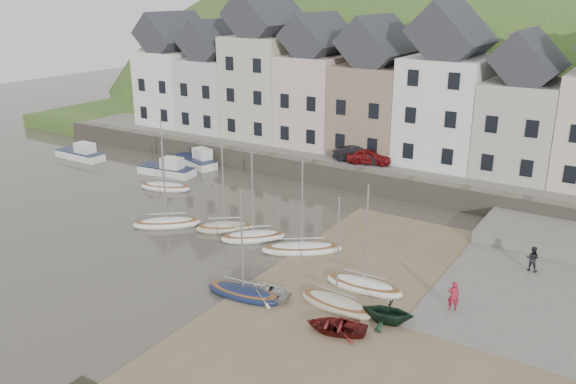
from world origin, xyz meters
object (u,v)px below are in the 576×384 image
Objects in this scene: sailboat_0 at (165,187)px; person_dark at (532,259)px; rowboat_white at (260,291)px; rowboat_red at (336,326)px; rowboat_green at (388,311)px; car_right at (357,155)px; car_left at (369,156)px; person_red at (453,296)px.

sailboat_0 is 28.79m from person_dark.
person_dark is (11.64, 11.01, 0.48)m from rowboat_white.
sailboat_0 is 1.90× the size of rowboat_white.
rowboat_white reaches higher than rowboat_red.
car_right is at bearing -161.59° from rowboat_green.
rowboat_red is 24.39m from car_left.
sailboat_0 reaches higher than rowboat_white.
sailboat_0 reaches higher than car_left.
car_right is at bearing 74.06° from car_left.
person_red reaches higher than rowboat_red.
person_red is at bearing 124.10° from rowboat_red.
rowboat_green is at bearing 25.98° from person_red.
car_left reaches higher than person_red.
rowboat_white is at bearing -32.07° from sailboat_0.
sailboat_0 is at bearing -129.21° from rowboat_white.
person_dark is (28.78, 0.27, 0.62)m from sailboat_0.
person_dark is at bearing 134.92° from rowboat_red.
car_right reaches higher than rowboat_white.
sailboat_0 is 20.23m from rowboat_white.
sailboat_0 reaches higher than person_dark.
rowboat_green is 23.26m from car_left.
rowboat_red is at bearing 73.49° from rowboat_white.
car_left is at bearing -78.54° from person_red.
rowboat_green reaches higher than rowboat_red.
sailboat_0 is 25.03m from rowboat_red.
car_right is at bearing -171.90° from rowboat_red.
rowboat_white is 1.31× the size of rowboat_green.
car_right is (-16.70, 10.76, 1.37)m from person_dark.
car_right is (-10.10, 22.61, 1.89)m from rowboat_red.
car_left is (-3.89, 21.78, 1.85)m from rowboat_white.
car_right is at bearing -76.18° from person_red.
car_left is at bearing -177.01° from rowboat_white.
rowboat_green is 1.57× the size of person_red.
person_red reaches higher than rowboat_white.
rowboat_green is 2.70m from rowboat_red.
rowboat_white is 0.83× the size of car_right.
rowboat_green is 0.86× the size of rowboat_red.
sailboat_0 is 27.14m from person_red.
person_red is at bearing -159.51° from car_left.
car_left is at bearing -164.07° from rowboat_green.
person_dark is (4.83, 9.83, 0.15)m from rowboat_green.
sailboat_0 is 3.91× the size of person_red.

